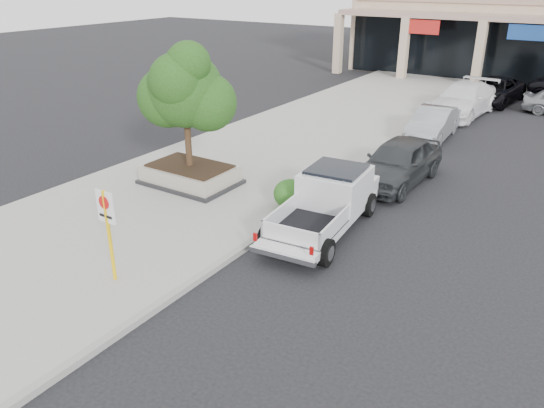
{
  "coord_description": "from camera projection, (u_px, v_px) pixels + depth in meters",
  "views": [
    {
      "loc": [
        6.04,
        -9.21,
        6.93
      ],
      "look_at": [
        -1.0,
        1.5,
        1.31
      ],
      "focal_mm": 35.0,
      "sensor_mm": 36.0,
      "label": 1
    }
  ],
  "objects": [
    {
      "name": "ground",
      "position": [
        273.0,
        283.0,
        12.87
      ],
      "size": [
        120.0,
        120.0,
        0.0
      ],
      "primitive_type": "plane",
      "color": "black",
      "rests_on": "ground"
    },
    {
      "name": "sidewalk",
      "position": [
        238.0,
        168.0,
        20.2
      ],
      "size": [
        8.0,
        52.0,
        0.15
      ],
      "primitive_type": "cube",
      "color": "gray",
      "rests_on": "ground"
    },
    {
      "name": "curb",
      "position": [
        330.0,
        189.0,
        18.21
      ],
      "size": [
        0.2,
        52.0,
        0.15
      ],
      "primitive_type": "cube",
      "color": "gray",
      "rests_on": "ground"
    },
    {
      "name": "planter",
      "position": [
        190.0,
        174.0,
        18.41
      ],
      "size": [
        3.2,
        2.2,
        0.68
      ],
      "color": "black",
      "rests_on": "sidewalk"
    },
    {
      "name": "planter_tree",
      "position": [
        191.0,
        90.0,
        17.28
      ],
      "size": [
        2.9,
        2.55,
        4.0
      ],
      "color": "#302012",
      "rests_on": "planter"
    },
    {
      "name": "no_parking_sign",
      "position": [
        108.0,
        224.0,
        12.16
      ],
      "size": [
        0.55,
        0.09,
        2.3
      ],
      "color": "yellow",
      "rests_on": "sidewalk"
    },
    {
      "name": "hedge",
      "position": [
        291.0,
        194.0,
        16.41
      ],
      "size": [
        1.1,
        0.99,
        0.93
      ],
      "primitive_type": "ellipsoid",
      "color": "#254E16",
      "rests_on": "sidewalk"
    },
    {
      "name": "pickup_truck",
      "position": [
        323.0,
        205.0,
        15.12
      ],
      "size": [
        2.45,
        5.45,
        1.67
      ],
      "primitive_type": null,
      "rotation": [
        0.0,
        0.0,
        0.09
      ],
      "color": "silver",
      "rests_on": "ground"
    },
    {
      "name": "curb_car_a",
      "position": [
        398.0,
        162.0,
        18.66
      ],
      "size": [
        2.12,
        4.75,
        1.59
      ],
      "primitive_type": "imported",
      "rotation": [
        0.0,
        0.0,
        -0.05
      ],
      "color": "#2C2F31",
      "rests_on": "ground"
    },
    {
      "name": "curb_car_b",
      "position": [
        433.0,
        124.0,
        23.68
      ],
      "size": [
        1.67,
        4.32,
        1.4
      ],
      "primitive_type": "imported",
      "rotation": [
        0.0,
        0.0,
        0.05
      ],
      "color": "#93969A",
      "rests_on": "ground"
    },
    {
      "name": "curb_car_c",
      "position": [
        463.0,
        100.0,
        27.61
      ],
      "size": [
        2.79,
        5.85,
        1.65
      ],
      "primitive_type": "imported",
      "rotation": [
        0.0,
        0.0,
        -0.09
      ],
      "color": "white",
      "rests_on": "ground"
    },
    {
      "name": "curb_car_d",
      "position": [
        493.0,
        91.0,
        30.2
      ],
      "size": [
        2.98,
        5.43,
        1.44
      ],
      "primitive_type": "imported",
      "rotation": [
        0.0,
        0.0,
        -0.12
      ],
      "color": "black",
      "rests_on": "ground"
    }
  ]
}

